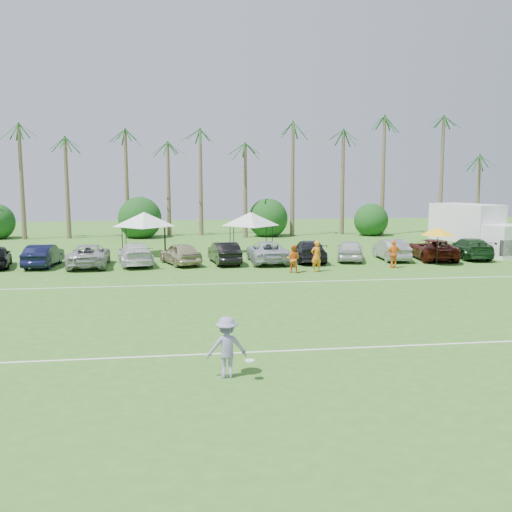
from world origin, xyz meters
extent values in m
plane|color=#366A1F|center=(0.00, 0.00, 0.00)|extent=(120.00, 120.00, 0.00)
cube|color=white|center=(0.00, 2.00, 0.01)|extent=(80.00, 0.10, 0.01)
cube|color=white|center=(0.00, 14.00, 0.01)|extent=(80.00, 0.10, 0.01)
cone|color=brown|center=(-17.00, 38.00, 4.50)|extent=(0.44, 0.44, 9.00)
cone|color=brown|center=(-12.00, 38.00, 5.00)|extent=(0.44, 0.44, 10.00)
cone|color=brown|center=(-8.00, 38.00, 5.50)|extent=(0.44, 0.44, 11.00)
cone|color=brown|center=(-4.00, 38.00, 4.00)|extent=(0.44, 0.44, 8.00)
cone|color=brown|center=(0.00, 38.00, 4.50)|extent=(0.44, 0.44, 9.00)
cone|color=brown|center=(4.00, 38.00, 5.00)|extent=(0.44, 0.44, 10.00)
cone|color=brown|center=(8.00, 38.00, 5.50)|extent=(0.44, 0.44, 11.00)
cone|color=brown|center=(13.00, 38.00, 4.00)|extent=(0.44, 0.44, 8.00)
cone|color=brown|center=(18.00, 38.00, 4.50)|extent=(0.44, 0.44, 9.00)
cone|color=brown|center=(23.00, 38.00, 5.00)|extent=(0.44, 0.44, 10.00)
cone|color=brown|center=(27.00, 38.00, 5.50)|extent=(0.44, 0.44, 11.00)
cylinder|color=brown|center=(-6.00, 39.00, 0.70)|extent=(0.30, 0.30, 1.40)
sphere|color=#113D15|center=(-6.00, 39.00, 1.80)|extent=(4.00, 4.00, 4.00)
cylinder|color=brown|center=(6.00, 39.00, 0.70)|extent=(0.30, 0.30, 1.40)
sphere|color=#113D15|center=(6.00, 39.00, 1.80)|extent=(4.00, 4.00, 4.00)
cylinder|color=brown|center=(16.00, 39.00, 0.70)|extent=(0.30, 0.30, 1.40)
sphere|color=#113D15|center=(16.00, 39.00, 1.80)|extent=(4.00, 4.00, 4.00)
imported|color=orange|center=(5.55, 17.15, 0.93)|extent=(0.78, 0.62, 1.86)
imported|color=orange|center=(4.13, 17.00, 0.82)|extent=(0.98, 0.89, 1.64)
imported|color=orange|center=(10.63, 17.84, 0.87)|extent=(1.07, 0.55, 1.74)
cube|color=white|center=(18.90, 24.52, 2.24)|extent=(4.22, 5.64, 2.73)
cube|color=white|center=(20.04, 21.22, 1.15)|extent=(3.01, 2.68, 2.29)
cube|color=#E5590C|center=(20.20, 24.97, 1.75)|extent=(0.59, 1.66, 0.98)
cylinder|color=black|center=(18.94, 21.07, 0.49)|extent=(0.63, 1.04, 0.98)
cylinder|color=black|center=(21.00, 21.79, 0.49)|extent=(0.63, 1.04, 0.98)
cylinder|color=black|center=(17.44, 25.41, 0.49)|extent=(0.63, 1.04, 0.98)
cylinder|color=black|center=(19.51, 26.12, 0.49)|extent=(0.63, 1.04, 0.98)
cylinder|color=black|center=(-6.39, 24.77, 1.03)|extent=(0.06, 0.06, 2.07)
cylinder|color=black|center=(-3.49, 24.77, 1.03)|extent=(0.06, 0.06, 2.07)
cylinder|color=black|center=(-6.39, 27.67, 1.03)|extent=(0.06, 0.06, 2.07)
cylinder|color=black|center=(-3.49, 27.67, 1.03)|extent=(0.06, 0.06, 2.07)
pyramid|color=white|center=(-4.94, 26.22, 3.10)|extent=(4.47, 4.47, 1.03)
cylinder|color=black|center=(1.44, 25.14, 1.01)|extent=(0.06, 0.06, 2.01)
cylinder|color=black|center=(4.25, 25.14, 1.01)|extent=(0.06, 0.06, 2.01)
cylinder|color=black|center=(1.44, 27.96, 1.01)|extent=(0.06, 0.06, 2.01)
cylinder|color=black|center=(4.25, 27.96, 1.01)|extent=(0.06, 0.06, 2.01)
pyramid|color=silver|center=(2.85, 26.55, 3.02)|extent=(4.34, 4.34, 1.01)
cylinder|color=black|center=(13.79, 18.52, 1.09)|extent=(0.05, 0.05, 2.19)
cone|color=yellow|center=(13.79, 18.52, 2.19)|extent=(2.19, 2.19, 0.50)
imported|color=#887DB2|center=(-1.30, -0.15, 0.86)|extent=(1.14, 0.68, 1.73)
cylinder|color=white|center=(-0.70, -0.53, 0.57)|extent=(0.27, 0.27, 0.03)
imported|color=black|center=(-10.96, 21.44, 0.71)|extent=(1.82, 4.41, 1.42)
imported|color=#9E9E9F|center=(-8.12, 21.08, 0.71)|extent=(2.59, 5.21, 1.42)
imported|color=silver|center=(-5.27, 21.31, 0.71)|extent=(2.72, 5.14, 1.42)
imported|color=tan|center=(-2.43, 21.16, 0.71)|extent=(3.01, 4.49, 1.42)
imported|color=black|center=(0.41, 21.16, 0.71)|extent=(1.98, 4.45, 1.42)
imported|color=#A8ADB6|center=(3.26, 21.19, 0.71)|extent=(2.42, 5.14, 1.42)
imported|color=black|center=(6.10, 21.33, 0.71)|extent=(2.51, 5.08, 1.42)
imported|color=silver|center=(8.95, 21.37, 0.71)|extent=(2.78, 4.47, 1.42)
imported|color=gray|center=(11.79, 21.27, 0.71)|extent=(1.73, 4.39, 1.42)
imported|color=#46120B|center=(14.63, 21.09, 0.71)|extent=(2.91, 5.34, 1.42)
imported|color=#153416|center=(17.48, 21.30, 0.71)|extent=(2.56, 5.10, 1.42)
camera|label=1|loc=(-2.62, -15.51, 5.55)|focal=40.00mm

